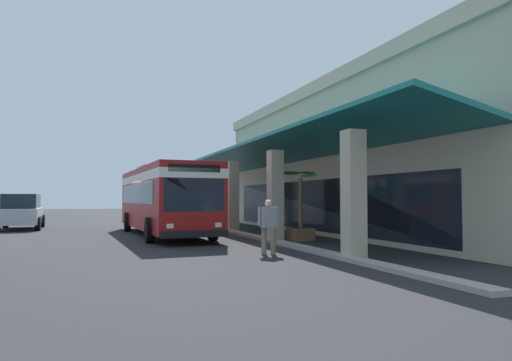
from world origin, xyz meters
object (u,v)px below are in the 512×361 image
at_px(parked_suv_silver, 21,211).
at_px(pedestrian, 268,224).
at_px(transit_bus, 164,196).
at_px(potted_palm, 301,224).

xyz_separation_m(parked_suv_silver, pedestrian, (15.53, 8.80, -0.07)).
distance_m(transit_bus, potted_palm, 6.89).
xyz_separation_m(parked_suv_silver, potted_palm, (11.61, 11.77, -0.33)).
bearing_deg(transit_bus, potted_palm, 45.91).
height_order(transit_bus, pedestrian, transit_bus).
relative_size(transit_bus, pedestrian, 6.73).
relative_size(transit_bus, potted_palm, 3.93).
bearing_deg(pedestrian, parked_suv_silver, -150.45).
height_order(parked_suv_silver, potted_palm, potted_palm).
height_order(parked_suv_silver, pedestrian, parked_suv_silver).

